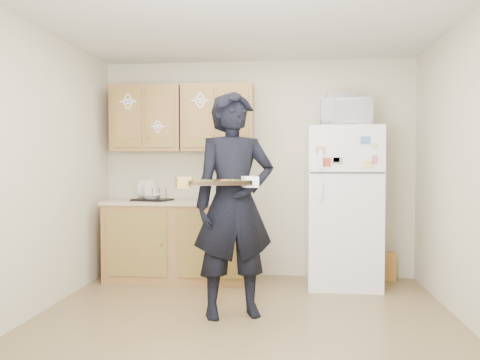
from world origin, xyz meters
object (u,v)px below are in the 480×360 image
Objects in this scene: refrigerator at (343,207)px; dish_rack at (152,194)px; person at (234,204)px; microwave at (345,113)px; baking_tray at (217,183)px.

refrigerator is 4.37× the size of dish_rack.
microwave is at bearing 25.24° from person.
baking_tray is at bearing -128.81° from microwave.
person is at bearing -132.60° from refrigerator.
baking_tray is (-1.15, -1.42, 0.30)m from refrigerator.
microwave is 1.35× the size of dish_rack.
person is at bearing -132.69° from microwave.
dish_rack is at bearing -178.70° from microwave.
person is (-1.04, -1.13, 0.11)m from refrigerator.
refrigerator is 3.23× the size of microwave.
baking_tray is at bearing -129.04° from refrigerator.
microwave reaches higher than dish_rack.
refrigerator is at bearing 1.05° from dish_rack.
person is 4.95× the size of dish_rack.
microwave is at bearing -72.26° from refrigerator.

